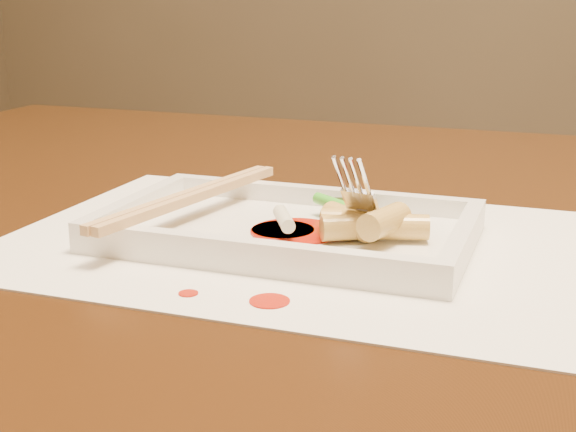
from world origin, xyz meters
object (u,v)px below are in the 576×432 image
(fork, at_px, (393,129))
(placemat, at_px, (288,241))
(table, at_px, (419,344))
(chopstick_a, at_px, (185,196))
(plate_base, at_px, (288,235))

(fork, bearing_deg, placemat, -165.58)
(table, bearing_deg, fork, -104.14)
(fork, bearing_deg, chopstick_a, -173.25)
(table, distance_m, fork, 0.19)
(table, distance_m, plate_base, 0.16)
(plate_base, height_order, chopstick_a, chopstick_a)
(table, height_order, placemat, placemat)
(table, height_order, chopstick_a, chopstick_a)
(placemat, distance_m, chopstick_a, 0.09)
(table, xyz_separation_m, fork, (-0.01, -0.06, 0.18))
(placemat, height_order, fork, fork)
(placemat, relative_size, plate_base, 1.54)
(fork, bearing_deg, plate_base, -165.58)
(plate_base, xyz_separation_m, chopstick_a, (-0.08, 0.00, 0.02))
(placemat, relative_size, fork, 2.86)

